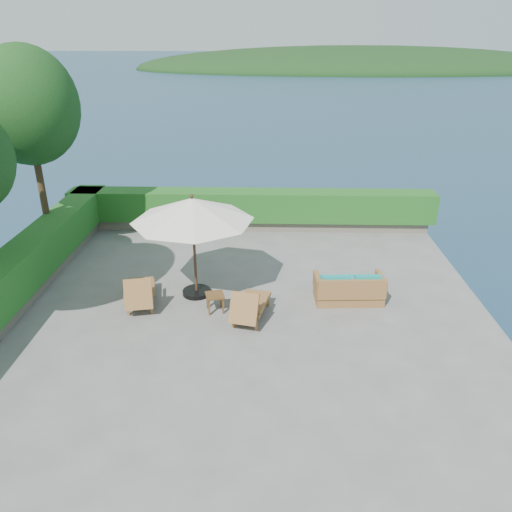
{
  "coord_description": "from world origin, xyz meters",
  "views": [
    {
      "loc": [
        0.62,
        -10.63,
        6.21
      ],
      "look_at": [
        0.3,
        0.8,
        1.1
      ],
      "focal_mm": 35.0,
      "sensor_mm": 36.0,
      "label": 1
    }
  ],
  "objects_px": {
    "lounge_left": "(140,292)",
    "lounge_right": "(250,305)",
    "wicker_loveseat": "(349,290)",
    "patio_umbrella": "(192,211)",
    "side_table": "(215,297)"
  },
  "relations": [
    {
      "from": "lounge_right",
      "to": "wicker_loveseat",
      "type": "relative_size",
      "value": 0.95
    },
    {
      "from": "patio_umbrella",
      "to": "wicker_loveseat",
      "type": "xyz_separation_m",
      "value": [
        3.89,
        -0.27,
        -1.97
      ]
    },
    {
      "from": "lounge_left",
      "to": "side_table",
      "type": "height_order",
      "value": "lounge_left"
    },
    {
      "from": "patio_umbrella",
      "to": "lounge_right",
      "type": "distance_m",
      "value": 2.68
    },
    {
      "from": "side_table",
      "to": "wicker_loveseat",
      "type": "bearing_deg",
      "value": 9.94
    },
    {
      "from": "patio_umbrella",
      "to": "side_table",
      "type": "xyz_separation_m",
      "value": [
        0.57,
        -0.85,
        -1.92
      ]
    },
    {
      "from": "side_table",
      "to": "wicker_loveseat",
      "type": "height_order",
      "value": "wicker_loveseat"
    },
    {
      "from": "lounge_right",
      "to": "side_table",
      "type": "bearing_deg",
      "value": 169.55
    },
    {
      "from": "side_table",
      "to": "patio_umbrella",
      "type": "bearing_deg",
      "value": 124.04
    },
    {
      "from": "lounge_left",
      "to": "lounge_right",
      "type": "relative_size",
      "value": 1.02
    },
    {
      "from": "lounge_right",
      "to": "side_table",
      "type": "xyz_separation_m",
      "value": [
        -0.86,
        0.37,
        -0.0
      ]
    },
    {
      "from": "lounge_left",
      "to": "side_table",
      "type": "xyz_separation_m",
      "value": [
        1.89,
        -0.23,
        -0.01
      ]
    },
    {
      "from": "lounge_left",
      "to": "lounge_right",
      "type": "distance_m",
      "value": 2.81
    },
    {
      "from": "lounge_left",
      "to": "wicker_loveseat",
      "type": "bearing_deg",
      "value": -7.86
    },
    {
      "from": "patio_umbrella",
      "to": "side_table",
      "type": "relative_size",
      "value": 6.71
    }
  ]
}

